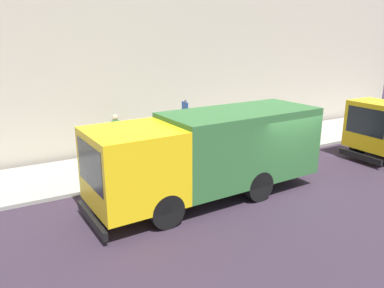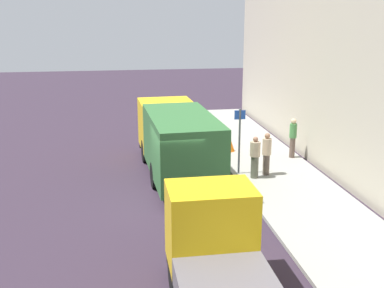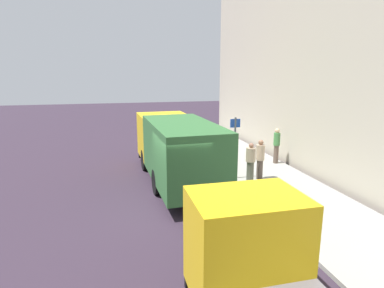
# 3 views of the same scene
# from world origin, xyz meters

# --- Properties ---
(ground) EXTENTS (80.00, 80.00, 0.00)m
(ground) POSITION_xyz_m (0.00, 0.00, 0.00)
(ground) COLOR #2F2331
(sidewalk) EXTENTS (3.60, 30.00, 0.13)m
(sidewalk) POSITION_xyz_m (4.80, 0.00, 0.06)
(sidewalk) COLOR gray
(sidewalk) RESTS_ON ground
(building_facade) EXTENTS (0.50, 30.00, 12.13)m
(building_facade) POSITION_xyz_m (7.10, 0.00, 6.07)
(building_facade) COLOR #B7AD99
(building_facade) RESTS_ON ground
(large_utility_truck) EXTENTS (2.66, 7.74, 2.74)m
(large_utility_truck) POSITION_xyz_m (0.79, 2.61, 1.56)
(large_utility_truck) COLOR yellow
(large_utility_truck) RESTS_ON ground
(pedestrian_walking) EXTENTS (0.37, 0.37, 1.71)m
(pedestrian_walking) POSITION_xyz_m (4.30, 1.79, 1.03)
(pedestrian_walking) COLOR brown
(pedestrian_walking) RESTS_ON sidewalk
(pedestrian_standing) EXTENTS (0.34, 0.34, 1.78)m
(pedestrian_standing) POSITION_xyz_m (6.17, 3.87, 1.09)
(pedestrian_standing) COLOR brown
(pedestrian_standing) RESTS_ON sidewalk
(pedestrian_third) EXTENTS (0.48, 0.48, 1.66)m
(pedestrian_third) POSITION_xyz_m (3.74, 1.52, 0.99)
(pedestrian_third) COLOR #545544
(pedestrian_third) RESTS_ON sidewalk
(traffic_cone_orange) EXTENTS (0.50, 0.50, 0.71)m
(traffic_cone_orange) POSITION_xyz_m (3.64, 5.29, 0.48)
(traffic_cone_orange) COLOR orange
(traffic_cone_orange) RESTS_ON sidewalk
(street_sign_post) EXTENTS (0.44, 0.08, 2.65)m
(street_sign_post) POSITION_xyz_m (3.26, 2.13, 1.69)
(street_sign_post) COLOR #4C5156
(street_sign_post) RESTS_ON sidewalk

